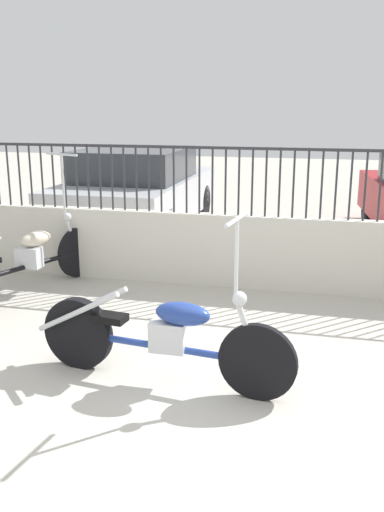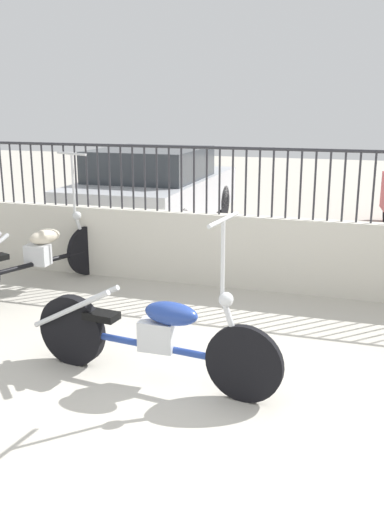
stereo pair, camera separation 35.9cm
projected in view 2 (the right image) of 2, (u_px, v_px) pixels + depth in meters
The scene contains 6 objects.
ground_plane at pixel (186, 413), 4.10m from camera, with size 40.00×40.00×0.00m, color #B7B2A5.
low_wall at pixel (264, 254), 6.73m from camera, with size 11.00×0.18×0.88m.
fence_railing at pixel (266, 172), 6.48m from camera, with size 11.00×0.04×0.80m.
motorcycle_blue at pixel (142, 333), 4.52m from camera, with size 2.17×0.56×1.39m.
motorcycle_black at pixel (27, 258), 6.64m from camera, with size 1.00×2.20×1.59m.
car_silver at pixel (154, 189), 9.87m from camera, with size 1.88×4.12×1.42m.
Camera 2 is at (1.14, -3.49, 2.16)m, focal length 40.00 mm.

